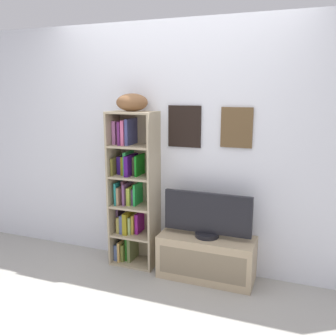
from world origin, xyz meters
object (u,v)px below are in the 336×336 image
Objects in this scene: bookshelf at (131,191)px; football at (132,102)px; tv_stand at (206,257)px; television at (207,215)px.

football is at bearing -34.40° from bookshelf.
bookshelf is 0.87m from football.
television is at bearing 90.00° from tv_stand.
television is (0.00, 0.00, 0.41)m from tv_stand.
football is at bearing 177.28° from tv_stand.
football reaches higher than bookshelf.
bookshelf is 5.15× the size of football.
football is at bearing 177.36° from television.
tv_stand is (0.80, -0.07, -0.54)m from bookshelf.
football reaches higher than television.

